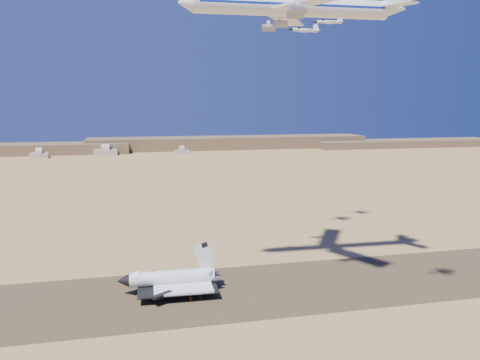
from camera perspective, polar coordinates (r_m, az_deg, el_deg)
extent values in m
plane|color=#A9884B|center=(175.20, -5.02, -13.70)|extent=(1200.00, 1200.00, 0.00)
cube|color=brown|center=(175.19, -5.02, -13.70)|extent=(600.00, 50.00, 0.06)
cube|color=brown|center=(716.39, -1.24, 4.58)|extent=(420.00, 60.00, 18.00)
cube|color=brown|center=(793.46, 19.52, 4.25)|extent=(300.00, 60.00, 11.00)
cube|color=#A39D90|center=(644.52, -23.23, 2.78)|extent=(22.00, 14.00, 6.50)
cube|color=#A39D90|center=(649.41, -16.04, 3.26)|extent=(30.00, 15.00, 7.50)
cube|color=#A39D90|center=(641.21, -7.12, 3.39)|extent=(19.00, 12.50, 5.50)
cylinder|color=white|center=(176.13, -8.34, -11.66)|extent=(30.20, 5.92, 5.27)
cone|color=black|center=(176.24, -14.03, -11.84)|extent=(4.34, 5.09, 5.00)
sphere|color=white|center=(175.77, -12.41, -11.57)|extent=(4.89, 4.89, 4.89)
cube|color=white|center=(177.12, -7.08, -12.26)|extent=(21.17, 23.01, 0.85)
cube|color=black|center=(177.16, -7.70, -12.42)|extent=(28.70, 23.18, 0.47)
cube|color=white|center=(174.60, -4.34, -9.22)|extent=(8.73, 0.85, 10.83)
cylinder|color=gray|center=(177.56, -12.35, -13.05)|extent=(0.34, 0.34, 3.01)
cylinder|color=black|center=(177.93, -12.34, -13.34)|extent=(1.04, 0.45, 1.03)
cylinder|color=gray|center=(173.64, -6.31, -13.41)|extent=(0.34, 0.34, 3.01)
cylinder|color=black|center=(174.03, -6.30, -13.71)|extent=(1.04, 0.45, 1.03)
cylinder|color=gray|center=(182.33, -6.58, -12.27)|extent=(0.34, 0.34, 3.01)
cylinder|color=black|center=(182.70, -6.57, -12.56)|extent=(1.04, 0.45, 1.03)
cylinder|color=white|center=(174.66, 6.50, 20.22)|extent=(69.74, 8.43, 6.55)
cone|color=white|center=(167.64, -6.63, 20.68)|extent=(5.29, 6.69, 6.55)
cube|color=white|center=(159.82, 9.12, 20.75)|extent=(21.92, 31.59, 0.72)
cube|color=white|center=(190.44, 5.55, 18.94)|extent=(23.15, 31.25, 0.72)
cube|color=white|center=(183.14, 18.93, 19.61)|extent=(10.31, 12.58, 0.51)
cube|color=white|center=(194.67, 16.88, 19.06)|extent=(10.69, 12.54, 0.51)
cylinder|color=gray|center=(164.63, 6.76, 19.37)|extent=(5.19, 2.80, 2.66)
cylinder|color=gray|center=(155.39, 7.10, 19.97)|extent=(5.19, 2.80, 2.66)
cylinder|color=gray|center=(182.03, 4.91, 18.42)|extent=(5.19, 2.80, 2.66)
cylinder|color=gray|center=(190.29, 3.48, 18.04)|extent=(5.19, 2.80, 2.66)
imported|color=#CD530C|center=(170.61, -6.13, -14.05)|extent=(0.54, 0.69, 1.66)
imported|color=#CD530C|center=(170.12, -4.86, -14.07)|extent=(0.91, 1.04, 1.86)
imported|color=#CD530C|center=(169.24, -6.02, -14.23)|extent=(1.17, 0.83, 1.80)
cylinder|color=white|center=(229.56, 7.93, 17.64)|extent=(13.05, 2.89, 1.51)
cone|color=black|center=(226.25, 6.08, 17.80)|extent=(2.94, 1.70, 1.40)
sphere|color=black|center=(228.23, 7.17, 17.84)|extent=(1.51, 1.51, 1.51)
cube|color=white|center=(230.00, 8.18, 17.56)|extent=(4.68, 8.99, 0.27)
cube|color=white|center=(231.98, 9.18, 17.52)|extent=(2.94, 5.62, 0.22)
cube|color=white|center=(232.30, 9.24, 17.89)|extent=(3.28, 0.62, 3.65)
cylinder|color=white|center=(245.94, 10.80, 18.41)|extent=(12.47, 2.91, 1.45)
cone|color=black|center=(244.00, 9.03, 18.53)|extent=(2.82, 1.65, 1.34)
sphere|color=black|center=(245.19, 10.07, 18.58)|extent=(1.45, 1.45, 1.45)
cube|color=white|center=(246.19, 11.04, 18.34)|extent=(4.57, 8.63, 0.26)
cube|color=white|center=(247.40, 12.01, 18.32)|extent=(2.87, 5.39, 0.21)
cube|color=white|center=(247.70, 12.07, 18.64)|extent=(3.13, 0.63, 3.49)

